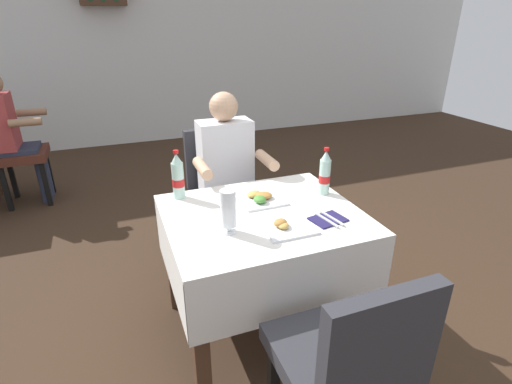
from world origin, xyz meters
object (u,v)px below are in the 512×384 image
at_px(plate_near_camera, 285,226).
at_px(background_patron, 11,133).
at_px(cola_bottle_secondary, 325,174).
at_px(plate_far_diner, 261,198).
at_px(chair_far_diner_seat, 220,190).
at_px(background_chair_right, 10,149).
at_px(main_dining_table, 263,243).
at_px(seated_diner_far, 228,174).
at_px(chair_near_camera_side, 346,360).
at_px(napkin_cutlery_set, 328,219).
at_px(cola_bottle_primary, 178,177).
at_px(beer_glass_left, 228,211).

xyz_separation_m(plate_near_camera, background_patron, (-1.60, 2.63, -0.06)).
xyz_separation_m(cola_bottle_secondary, background_patron, (-1.98, 2.35, -0.17)).
bearing_deg(plate_far_diner, cola_bottle_secondary, -6.46).
height_order(chair_far_diner_seat, background_chair_right, same).
relative_size(chair_far_diner_seat, plate_far_diner, 4.00).
bearing_deg(main_dining_table, seated_diner_far, 87.62).
distance_m(background_chair_right, background_patron, 0.16).
height_order(chair_near_camera_side, napkin_cutlery_set, chair_near_camera_side).
height_order(napkin_cutlery_set, background_patron, background_patron).
xyz_separation_m(main_dining_table, cola_bottle_secondary, (0.42, 0.11, 0.30)).
xyz_separation_m(chair_near_camera_side, napkin_cutlery_set, (0.28, 0.64, 0.21)).
xyz_separation_m(cola_bottle_primary, cola_bottle_secondary, (0.79, -0.24, -0.00)).
xyz_separation_m(seated_diner_far, cola_bottle_primary, (-0.40, -0.37, 0.17)).
bearing_deg(cola_bottle_secondary, chair_far_diner_seat, 120.48).
bearing_deg(seated_diner_far, chair_near_camera_side, -91.11).
relative_size(napkin_cutlery_set, background_patron, 0.16).
xyz_separation_m(chair_far_diner_seat, cola_bottle_primary, (-0.37, -0.47, 0.33)).
bearing_deg(plate_far_diner, seated_diner_far, 91.66).
distance_m(plate_far_diner, beer_glass_left, 0.40).
xyz_separation_m(main_dining_table, cola_bottle_primary, (-0.37, 0.35, 0.31)).
bearing_deg(beer_glass_left, plate_near_camera, -12.06).
bearing_deg(beer_glass_left, plate_far_diner, 45.46).
relative_size(cola_bottle_secondary, background_patron, 0.22).
distance_m(plate_far_diner, cola_bottle_secondary, 0.39).
bearing_deg(seated_diner_far, chair_far_diner_seat, 105.29).
bearing_deg(background_chair_right, plate_far_diner, -54.39).
bearing_deg(main_dining_table, background_patron, 122.36).
bearing_deg(seated_diner_far, main_dining_table, -92.38).
bearing_deg(main_dining_table, plate_near_camera, -75.98).
bearing_deg(cola_bottle_primary, background_chair_right, 120.39).
bearing_deg(plate_far_diner, plate_near_camera, -90.13).
height_order(seated_diner_far, background_patron, same).
height_order(beer_glass_left, napkin_cutlery_set, beer_glass_left).
relative_size(chair_near_camera_side, napkin_cutlery_set, 4.95).
relative_size(main_dining_table, plate_near_camera, 4.17).
bearing_deg(background_patron, plate_near_camera, -58.74).
height_order(main_dining_table, background_chair_right, background_chair_right).
bearing_deg(chair_near_camera_side, plate_far_diner, 87.29).
relative_size(plate_near_camera, background_chair_right, 0.25).
bearing_deg(background_patron, chair_near_camera_side, -64.63).
height_order(chair_near_camera_side, cola_bottle_primary, cola_bottle_primary).
bearing_deg(chair_near_camera_side, main_dining_table, 90.00).
relative_size(main_dining_table, background_chair_right, 1.04).
relative_size(plate_near_camera, napkin_cutlery_set, 1.24).
bearing_deg(napkin_cutlery_set, plate_near_camera, 178.59).
distance_m(beer_glass_left, cola_bottle_primary, 0.50).
bearing_deg(cola_bottle_secondary, chair_near_camera_side, -114.36).
bearing_deg(chair_far_diner_seat, background_chair_right, 134.56).
height_order(chair_near_camera_side, seated_diner_far, seated_diner_far).
bearing_deg(seated_diner_far, background_patron, 132.36).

